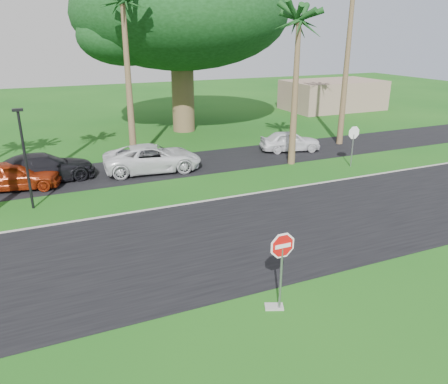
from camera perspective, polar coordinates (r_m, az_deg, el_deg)
ground at (r=15.56m, az=-0.07°, el=-9.62°), size 120.00×120.00×0.00m
road at (r=17.19m, az=-2.76°, el=-6.55°), size 120.00×8.00×0.02m
parking_strip at (r=26.61m, az=-10.92°, el=2.90°), size 120.00×5.00×0.02m
curb at (r=20.69m, az=-6.79°, el=-1.85°), size 120.00×0.12×0.06m
stop_sign_near at (r=12.58m, az=7.58°, el=-8.28°), size 1.05×0.07×2.62m
stop_sign_far at (r=27.46m, az=16.55°, el=6.77°), size 1.05×0.07×2.62m
palm_center at (r=26.97m, az=-13.09°, el=22.71°), size 5.00×5.00×10.50m
palm_right_near at (r=26.62m, az=9.75°, el=20.86°), size 5.00×5.00×9.50m
canopy_tree at (r=36.25m, az=-5.71°, el=21.96°), size 16.50×16.50×13.12m
streetlight_right at (r=21.50m, az=-24.61°, el=4.64°), size 0.45×0.25×4.64m
building_far at (r=48.75m, az=14.02°, el=12.20°), size 10.00×6.00×3.00m
car_red at (r=25.05m, az=-25.56°, el=1.95°), size 4.68×2.57×1.51m
car_dark at (r=25.67m, az=-22.54°, el=2.88°), size 5.71×2.97×1.58m
car_minivan at (r=25.96m, az=-9.29°, el=4.35°), size 5.89×3.17×1.57m
car_pickup at (r=30.52m, az=8.64°, el=6.58°), size 4.36×2.57×1.39m
utility_slab at (r=13.54m, az=6.56°, el=-14.66°), size 0.64×0.54×0.06m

